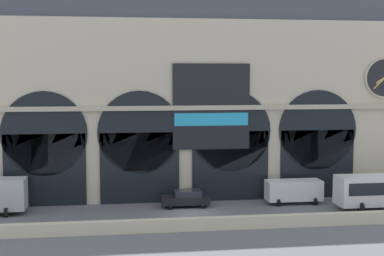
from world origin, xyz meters
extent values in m
plane|color=slate|center=(0.00, 0.00, 0.00)|extent=(200.00, 200.00, 0.00)
cube|color=beige|center=(0.00, -4.95, 0.49)|extent=(90.00, 0.70, 0.99)
cube|color=beige|center=(0.00, 7.82, 8.67)|extent=(45.19, 5.65, 17.34)
cube|color=#424751|center=(0.00, 8.12, 19.07)|extent=(45.19, 5.05, 3.47)
cube|color=black|center=(-13.04, 4.95, 3.36)|extent=(7.43, 0.20, 6.71)
cylinder|color=black|center=(-13.04, 4.95, 6.71)|extent=(7.82, 0.20, 7.82)
cube|color=black|center=(-4.35, 4.95, 3.36)|extent=(7.43, 0.20, 6.71)
cylinder|color=black|center=(-4.35, 4.95, 6.71)|extent=(7.82, 0.20, 7.82)
cube|color=black|center=(4.35, 4.95, 3.36)|extent=(7.43, 0.20, 6.71)
cylinder|color=black|center=(4.35, 4.95, 6.71)|extent=(7.82, 0.20, 7.82)
cube|color=black|center=(13.04, 4.95, 3.36)|extent=(7.43, 0.20, 6.71)
cylinder|color=black|center=(13.04, 4.95, 6.71)|extent=(7.82, 0.20, 7.82)
cylinder|color=beige|center=(19.69, 4.85, 11.80)|extent=(3.93, 0.25, 3.93)
cylinder|color=black|center=(19.69, 4.73, 11.80)|extent=(3.64, 0.06, 3.64)
cube|color=gold|center=(19.26, 4.67, 11.55)|extent=(0.94, 0.04, 0.65)
cube|color=gold|center=(19.13, 4.65, 11.27)|extent=(1.20, 0.04, 1.16)
cube|color=black|center=(2.45, 4.83, 9.09)|extent=(7.36, 0.12, 8.12)
cube|color=#26A5D8|center=(2.45, 4.75, 7.89)|extent=(7.07, 0.04, 1.21)
cube|color=#B6AB91|center=(0.00, 4.85, 9.00)|extent=(45.19, 0.50, 0.44)
cylinder|color=black|center=(-15.88, 1.33, 0.42)|extent=(0.28, 0.84, 0.84)
cylinder|color=black|center=(-15.88, 3.40, 0.42)|extent=(0.28, 0.84, 0.84)
cube|color=black|center=(-0.30, 2.82, 0.65)|extent=(4.40, 1.80, 0.70)
cube|color=black|center=(-0.08, 2.82, 1.27)|extent=(2.46, 1.62, 0.55)
cylinder|color=black|center=(-1.75, 2.01, 0.30)|extent=(0.28, 0.60, 0.60)
cylinder|color=black|center=(-1.75, 3.63, 0.30)|extent=(0.28, 0.60, 0.60)
cylinder|color=black|center=(1.15, 2.01, 0.30)|extent=(0.28, 0.60, 0.60)
cylinder|color=black|center=(1.15, 3.63, 0.30)|extent=(0.28, 0.60, 0.60)
cube|color=white|center=(10.00, 2.83, 1.27)|extent=(5.20, 2.00, 1.86)
cylinder|color=black|center=(8.23, 1.93, 0.34)|extent=(0.28, 0.68, 0.68)
cylinder|color=black|center=(8.23, 3.73, 0.34)|extent=(0.28, 0.68, 0.68)
cylinder|color=black|center=(11.77, 1.93, 0.34)|extent=(0.28, 0.68, 0.68)
cylinder|color=black|center=(11.77, 3.73, 0.34)|extent=(0.28, 0.68, 0.68)
cylinder|color=black|center=(14.60, -1.71, 0.50)|extent=(0.28, 1.00, 1.00)
cylinder|color=black|center=(14.60, 0.54, 0.50)|extent=(0.28, 1.00, 1.00)
camera|label=1|loc=(-6.54, -46.48, 12.02)|focal=51.60mm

